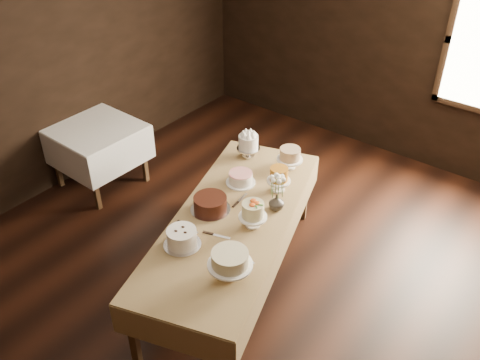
# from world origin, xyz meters

# --- Properties ---
(floor) EXTENTS (5.00, 6.00, 0.01)m
(floor) POSITION_xyz_m (0.00, 0.00, 0.00)
(floor) COLOR black
(floor) RESTS_ON ground
(wall_back) EXTENTS (5.00, 0.02, 2.80)m
(wall_back) POSITION_xyz_m (0.00, 3.00, 1.40)
(wall_back) COLOR black
(wall_back) RESTS_ON ground
(wall_left) EXTENTS (0.02, 6.00, 2.80)m
(wall_left) POSITION_xyz_m (-2.50, 0.00, 1.40)
(wall_left) COLOR black
(wall_left) RESTS_ON ground
(display_table) EXTENTS (1.64, 2.59, 0.75)m
(display_table) POSITION_xyz_m (0.11, -0.05, 0.69)
(display_table) COLOR #3D2613
(display_table) RESTS_ON ground
(side_table) EXTENTS (0.90, 0.90, 0.74)m
(side_table) POSITION_xyz_m (-2.08, 0.25, 0.66)
(side_table) COLOR #3D2613
(side_table) RESTS_ON ground
(cake_meringue) EXTENTS (0.27, 0.27, 0.25)m
(cake_meringue) POSITION_xyz_m (-0.37, 0.81, 0.86)
(cake_meringue) COLOR silver
(cake_meringue) RESTS_ON display_table
(cake_speckled) EXTENTS (0.27, 0.27, 0.22)m
(cake_speckled) POSITION_xyz_m (0.07, 0.90, 0.85)
(cake_speckled) COLOR white
(cake_speckled) RESTS_ON display_table
(cake_lattice) EXTENTS (0.28, 0.28, 0.10)m
(cake_lattice) POSITION_xyz_m (-0.15, 0.40, 0.80)
(cake_lattice) COLOR white
(cake_lattice) RESTS_ON display_table
(cake_caramel) EXTENTS (0.22, 0.22, 0.25)m
(cake_caramel) POSITION_xyz_m (0.20, 0.52, 0.86)
(cake_caramel) COLOR white
(cake_caramel) RESTS_ON display_table
(cake_chocolate) EXTENTS (0.41, 0.41, 0.14)m
(cake_chocolate) POSITION_xyz_m (-0.10, -0.09, 0.81)
(cake_chocolate) COLOR silver
(cake_chocolate) RESTS_ON display_table
(cake_flowers) EXTENTS (0.26, 0.26, 0.25)m
(cake_flowers) POSITION_xyz_m (0.32, -0.04, 0.85)
(cake_flowers) COLOR white
(cake_flowers) RESTS_ON display_table
(cake_swirl) EXTENTS (0.32, 0.32, 0.15)m
(cake_swirl) POSITION_xyz_m (0.02, -0.57, 0.82)
(cake_swirl) COLOR silver
(cake_swirl) RESTS_ON display_table
(cake_cream) EXTENTS (0.34, 0.34, 0.24)m
(cake_cream) POSITION_xyz_m (0.53, -0.60, 0.85)
(cake_cream) COLOR white
(cake_cream) RESTS_ON display_table
(cake_server_a) EXTENTS (0.24, 0.10, 0.01)m
(cake_server_a) POSITION_xyz_m (0.20, -0.30, 0.75)
(cake_server_a) COLOR silver
(cake_server_a) RESTS_ON display_table
(cake_server_b) EXTENTS (0.23, 0.11, 0.01)m
(cake_server_b) POSITION_xyz_m (0.53, -0.37, 0.75)
(cake_server_b) COLOR silver
(cake_server_b) RESTS_ON display_table
(cake_server_c) EXTENTS (0.05, 0.24, 0.01)m
(cake_server_c) POSITION_xyz_m (0.01, 0.22, 0.75)
(cake_server_c) COLOR silver
(cake_server_c) RESTS_ON display_table
(cake_server_e) EXTENTS (0.24, 0.04, 0.01)m
(cake_server_e) POSITION_xyz_m (-0.05, -0.39, 0.75)
(cake_server_e) COLOR silver
(cake_server_e) RESTS_ON display_table
(flower_vase) EXTENTS (0.17, 0.17, 0.14)m
(flower_vase) POSITION_xyz_m (0.34, 0.28, 0.82)
(flower_vase) COLOR #2D2823
(flower_vase) RESTS_ON display_table
(flower_bouquet) EXTENTS (0.14, 0.14, 0.20)m
(flower_bouquet) POSITION_xyz_m (0.34, 0.28, 1.01)
(flower_bouquet) COLOR white
(flower_bouquet) RESTS_ON flower_vase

